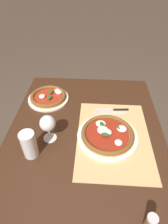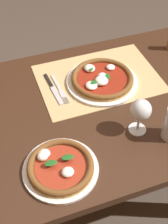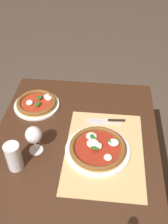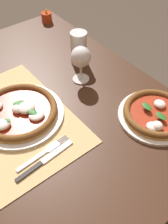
% 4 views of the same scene
% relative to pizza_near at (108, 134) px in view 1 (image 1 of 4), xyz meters
% --- Properties ---
extents(ground_plane, '(24.00, 24.00, 0.00)m').
position_rel_pizza_near_xyz_m(ground_plane, '(-0.02, 0.12, -0.76)').
color(ground_plane, '#473D33').
extents(dining_table, '(1.20, 0.86, 0.74)m').
position_rel_pizza_near_xyz_m(dining_table, '(-0.02, 0.12, -0.14)').
color(dining_table, '#382114').
rests_on(dining_table, ground).
extents(paper_placemat, '(0.55, 0.38, 0.00)m').
position_rel_pizza_near_xyz_m(paper_placemat, '(0.00, -0.03, -0.02)').
color(paper_placemat, tan).
rests_on(paper_placemat, dining_table).
extents(pizza_near, '(0.32, 0.32, 0.05)m').
position_rel_pizza_near_xyz_m(pizza_near, '(0.00, 0.00, 0.00)').
color(pizza_near, silver).
rests_on(pizza_near, paper_placemat).
extents(pizza_far, '(0.27, 0.27, 0.05)m').
position_rel_pizza_near_xyz_m(pizza_far, '(0.31, 0.38, -0.00)').
color(pizza_far, silver).
rests_on(pizza_far, dining_table).
extents(wine_glass, '(0.08, 0.08, 0.16)m').
position_rel_pizza_near_xyz_m(wine_glass, '(-0.03, 0.30, 0.08)').
color(wine_glass, silver).
rests_on(wine_glass, dining_table).
extents(pint_glass, '(0.07, 0.07, 0.15)m').
position_rel_pizza_near_xyz_m(pint_glass, '(-0.13, 0.37, 0.05)').
color(pint_glass, silver).
rests_on(pint_glass, dining_table).
extents(fork, '(0.03, 0.20, 0.00)m').
position_rel_pizza_near_xyz_m(fork, '(0.19, -0.02, -0.02)').
color(fork, '#B7B7BC').
rests_on(fork, paper_placemat).
extents(knife, '(0.03, 0.22, 0.01)m').
position_rel_pizza_near_xyz_m(knife, '(0.22, -0.03, -0.02)').
color(knife, black).
rests_on(knife, paper_placemat).
extents(pepper_shaker, '(0.04, 0.04, 0.10)m').
position_rel_pizza_near_xyz_m(pepper_shaker, '(-0.43, -0.13, 0.03)').
color(pepper_shaker, brown).
rests_on(pepper_shaker, dining_table).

